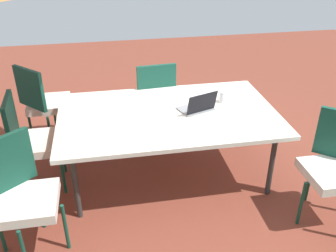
% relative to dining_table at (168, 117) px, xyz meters
% --- Properties ---
extents(ground_plane, '(10.00, 10.00, 0.02)m').
position_rel_dining_table_xyz_m(ground_plane, '(0.00, 0.00, -0.69)').
color(ground_plane, brown).
extents(dining_table, '(2.10, 1.29, 0.72)m').
position_rel_dining_table_xyz_m(dining_table, '(0.00, 0.00, 0.00)').
color(dining_table, silver).
rests_on(dining_table, ground_plane).
extents(chair_northeast, '(0.58, 0.58, 0.98)m').
position_rel_dining_table_xyz_m(chair_northeast, '(1.28, 0.78, -0.13)').
color(chair_northeast, silver).
rests_on(chair_northeast, ground_plane).
extents(chair_south, '(0.46, 0.48, 0.98)m').
position_rel_dining_table_xyz_m(chair_south, '(0.02, -0.78, -0.13)').
color(chair_south, silver).
rests_on(chair_south, ground_plane).
extents(chair_southeast, '(0.59, 0.59, 0.98)m').
position_rel_dining_table_xyz_m(chair_southeast, '(1.28, -0.88, -0.13)').
color(chair_southeast, silver).
rests_on(chair_southeast, ground_plane).
extents(chair_northwest, '(0.58, 0.58, 0.98)m').
position_rel_dining_table_xyz_m(chair_northwest, '(-1.29, 0.86, -0.13)').
color(chair_northwest, silver).
rests_on(chair_northwest, ground_plane).
extents(chair_east, '(0.47, 0.46, 0.98)m').
position_rel_dining_table_xyz_m(chair_east, '(1.30, -0.04, -0.13)').
color(chair_east, silver).
rests_on(chair_east, ground_plane).
extents(laptop, '(0.38, 0.34, 0.21)m').
position_rel_dining_table_xyz_m(laptop, '(-0.29, 0.01, 0.09)').
color(laptop, gray).
rests_on(laptop, dining_table).
extents(cup, '(0.07, 0.07, 0.12)m').
position_rel_dining_table_xyz_m(cup, '(-0.59, -0.14, 0.10)').
color(cup, white).
rests_on(cup, dining_table).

